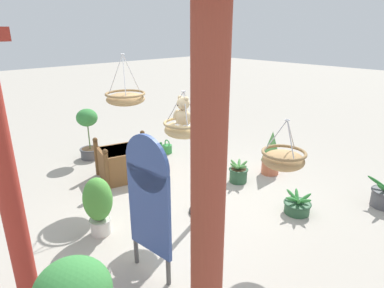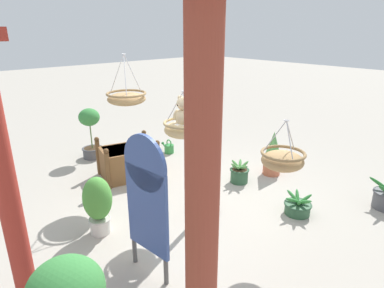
{
  "view_description": "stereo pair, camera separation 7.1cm",
  "coord_description": "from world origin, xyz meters",
  "views": [
    {
      "loc": [
        -3.16,
        3.05,
        2.55
      ],
      "look_at": [
        -0.02,
        0.12,
        1.03
      ],
      "focal_mm": 30.97,
      "sensor_mm": 36.0,
      "label": 1
    },
    {
      "loc": [
        -3.21,
        3.0,
        2.55
      ],
      "look_at": [
        -0.02,
        0.12,
        1.03
      ],
      "focal_mm": 30.97,
      "sensor_mm": 36.0,
      "label": 2
    }
  ],
  "objects": [
    {
      "name": "greenhouse_pillar_right",
      "position": [
        -1.81,
        1.64,
        1.4
      ],
      "size": [
        0.45,
        0.45,
        2.89
      ],
      "color": "brown",
      "rests_on": "ground"
    },
    {
      "name": "ground_plane",
      "position": [
        0.0,
        0.0,
        0.0
      ],
      "size": [
        40.0,
        40.0,
        0.0
      ],
      "primitive_type": "plane",
      "color": "#A8A093"
    },
    {
      "name": "teddy_bear",
      "position": [
        -0.05,
        0.31,
        1.48
      ],
      "size": [
        0.29,
        0.26,
        0.43
      ],
      "color": "#D1B789"
    },
    {
      "name": "watering_can",
      "position": [
        2.05,
        -1.09,
        0.1
      ],
      "size": [
        0.35,
        0.2,
        0.3
      ],
      "color": "#338C3F",
      "rests_on": "ground"
    },
    {
      "name": "hanging_basket_with_teddy",
      "position": [
        -0.05,
        0.29,
        1.29
      ],
      "size": [
        0.54,
        0.54,
        0.62
      ],
      "color": "tan"
    },
    {
      "name": "greenhouse_pillar_left",
      "position": [
        -0.3,
        2.48,
        1.23
      ],
      "size": [
        0.35,
        0.35,
        2.55
      ],
      "color": "#9E2D23",
      "rests_on": "ground"
    },
    {
      "name": "potted_plant_conical_shrub",
      "position": [
        0.11,
        -1.11,
        0.16
      ],
      "size": [
        0.39,
        0.37,
        0.38
      ],
      "color": "#2D5638",
      "rests_on": "ground"
    },
    {
      "name": "display_pole_central",
      "position": [
        -0.2,
        0.04,
        0.68
      ],
      "size": [
        0.44,
        0.44,
        2.26
      ],
      "color": "black",
      "rests_on": "ground"
    },
    {
      "name": "potted_plant_trailing_ivy",
      "position": [
        -0.06,
        -1.8,
        0.41
      ],
      "size": [
        0.35,
        0.35,
        0.81
      ],
      "color": "#BC6042",
      "rests_on": "ground"
    },
    {
      "name": "potted_plant_bushy_green",
      "position": [
        -1.13,
        -0.93,
        0.11
      ],
      "size": [
        0.45,
        0.42,
        0.32
      ],
      "color": "#2D5638",
      "rests_on": "ground"
    },
    {
      "name": "wooden_planter_box",
      "position": [
        1.61,
        0.19,
        0.29
      ],
      "size": [
        0.95,
        1.11,
        0.71
      ],
      "color": "brown",
      "rests_on": "ground"
    },
    {
      "name": "hanging_basket_left_high",
      "position": [
        -1.32,
        -0.09,
        1.13
      ],
      "size": [
        0.51,
        0.51,
        0.58
      ],
      "color": "#A37F51"
    },
    {
      "name": "potted_plant_flowering_red",
      "position": [
        0.35,
        1.4,
        0.43
      ],
      "size": [
        0.37,
        0.37,
        0.79
      ],
      "color": "beige",
      "rests_on": "ground"
    },
    {
      "name": "hanging_basket_right_low",
      "position": [
        1.22,
        0.36,
        1.52
      ],
      "size": [
        0.62,
        0.62,
        0.77
      ],
      "color": "#A37F51"
    },
    {
      "name": "potted_plant_broad_leaf",
      "position": [
        2.89,
        0.24,
        0.56
      ],
      "size": [
        0.42,
        0.42,
        1.03
      ],
      "color": "#4C4C51",
      "rests_on": "ground"
    },
    {
      "name": "display_sign_board",
      "position": [
        -0.7,
        1.35,
        0.94
      ],
      "size": [
        0.6,
        0.1,
        1.6
      ],
      "color": "#334C8C",
      "rests_on": "ground"
    }
  ]
}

